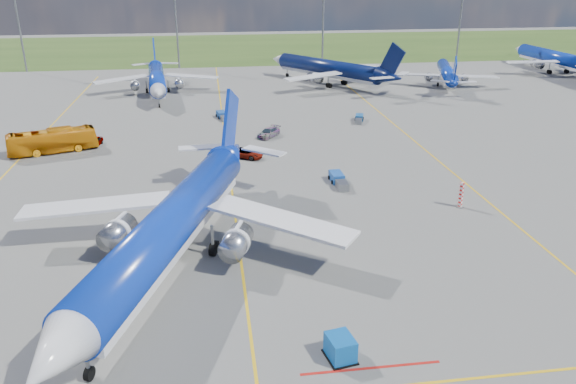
{
  "coord_description": "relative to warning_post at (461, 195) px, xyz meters",
  "views": [
    {
      "loc": [
        -2.12,
        -48.5,
        25.95
      ],
      "look_at": [
        5.49,
        5.5,
        4.0
      ],
      "focal_mm": 35.0,
      "sensor_mm": 36.0,
      "label": 1
    }
  ],
  "objects": [
    {
      "name": "grass_strip",
      "position": [
        -26.0,
        142.0,
        -1.5
      ],
      "size": [
        400.0,
        80.0,
        0.01
      ],
      "primitive_type": "cube",
      "color": "#2D4719",
      "rests_on": "ground"
    },
    {
      "name": "floodlight_masts",
      "position": [
        -16.0,
        102.0,
        11.06
      ],
      "size": [
        202.2,
        0.5,
        22.7
      ],
      "color": "slate",
      "rests_on": "ground"
    },
    {
      "name": "ground",
      "position": [
        -26.0,
        -8.0,
        -1.5
      ],
      "size": [
        400.0,
        400.0,
        0.0
      ],
      "primitive_type": "plane",
      "color": "#5A5A57",
      "rests_on": "ground"
    },
    {
      "name": "service_car_a",
      "position": [
        -46.22,
        30.69,
        -0.83
      ],
      "size": [
        2.28,
        4.13,
        1.33
      ],
      "primitive_type": "imported",
      "rotation": [
        0.0,
        0.0,
        -0.19
      ],
      "color": "#999999",
      "rests_on": "ground"
    },
    {
      "name": "main_airliner",
      "position": [
        -32.22,
        -9.65,
        -1.5
      ],
      "size": [
        48.63,
        55.7,
        12.27
      ],
      "primitive_type": null,
      "rotation": [
        0.0,
        0.0,
        -0.32
      ],
      "color": "#0B2CA2",
      "rests_on": "ground"
    },
    {
      "name": "warning_post",
      "position": [
        0.0,
        0.0,
        0.0
      ],
      "size": [
        0.5,
        0.5,
        3.0
      ],
      "primitive_type": "cylinder",
      "color": "red",
      "rests_on": "ground"
    },
    {
      "name": "uld_container",
      "position": [
        -19.87,
        -24.59,
        -0.63
      ],
      "size": [
        2.12,
        2.46,
        1.74
      ],
      "primitive_type": "cube",
      "rotation": [
        0.0,
        0.0,
        0.19
      ],
      "color": "#0B50A0",
      "rests_on": "ground"
    },
    {
      "name": "bg_jet_nnw",
      "position": [
        -39.28,
        67.87,
        -1.5
      ],
      "size": [
        32.35,
        40.52,
        9.95
      ],
      "primitive_type": null,
      "rotation": [
        0.0,
        0.0,
        0.09
      ],
      "color": "#0B2CA2",
      "rests_on": "ground"
    },
    {
      "name": "service_car_c",
      "position": [
        -18.89,
        31.88,
        -0.78
      ],
      "size": [
        4.63,
        5.21,
        1.45
      ],
      "primitive_type": "imported",
      "rotation": [
        0.0,
        0.0,
        -0.65
      ],
      "color": "#999999",
      "rests_on": "ground"
    },
    {
      "name": "bg_jet_n",
      "position": [
        -0.29,
        73.6,
        -1.5
      ],
      "size": [
        50.62,
        53.08,
        11.07
      ],
      "primitive_type": null,
      "rotation": [
        0.0,
        0.0,
        3.75
      ],
      "color": "#071240",
      "rests_on": "ground"
    },
    {
      "name": "baggage_tug_c",
      "position": [
        -25.99,
        44.74,
        -0.97
      ],
      "size": [
        2.34,
        5.19,
        1.13
      ],
      "rotation": [
        0.0,
        0.0,
        0.21
      ],
      "color": "navy",
      "rests_on": "ground"
    },
    {
      "name": "taxiway_lines",
      "position": [
        -25.83,
        19.7,
        -1.49
      ],
      "size": [
        60.25,
        160.0,
        0.02
      ],
      "color": "gold",
      "rests_on": "ground"
    },
    {
      "name": "bg_jet_ne",
      "position": [
        27.31,
        69.5,
        -1.5
      ],
      "size": [
        33.05,
        38.06,
        8.43
      ],
      "primitive_type": null,
      "rotation": [
        0.0,
        0.0,
        2.84
      ],
      "color": "#0B2CA2",
      "rests_on": "ground"
    },
    {
      "name": "baggage_tug_e",
      "position": [
        -1.67,
        39.41,
        -1.02
      ],
      "size": [
        2.56,
        4.74,
        1.03
      ],
      "rotation": [
        0.0,
        0.0,
        -0.31
      ],
      "color": "#164C89",
      "rests_on": "ground"
    },
    {
      "name": "service_car_b",
      "position": [
        -23.37,
        21.51,
        -0.79
      ],
      "size": [
        5.63,
        4.64,
        1.43
      ],
      "primitive_type": "imported",
      "rotation": [
        0.0,
        0.0,
        1.04
      ],
      "color": "#999999",
      "rests_on": "ground"
    },
    {
      "name": "baggage_tug_w",
      "position": [
        -12.33,
        9.16,
        -0.94
      ],
      "size": [
        1.6,
        5.32,
        1.19
      ],
      "rotation": [
        0.0,
        0.0,
        0.03
      ],
      "color": "#19499B",
      "rests_on": "ground"
    },
    {
      "name": "apron_bus",
      "position": [
        -51.77,
        28.1,
        0.28
      ],
      "size": [
        13.05,
        6.95,
        3.56
      ],
      "primitive_type": "imported",
      "rotation": [
        0.0,
        0.0,
        1.9
      ],
      "color": "orange",
      "rests_on": "ground"
    },
    {
      "name": "bg_jet_ene",
      "position": [
        62.18,
        82.38,
        -1.5
      ],
      "size": [
        31.98,
        41.17,
        10.5
      ],
      "primitive_type": null,
      "rotation": [
        0.0,
        0.0,
        3.18
      ],
      "color": "#0B2CA2",
      "rests_on": "ground"
    }
  ]
}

